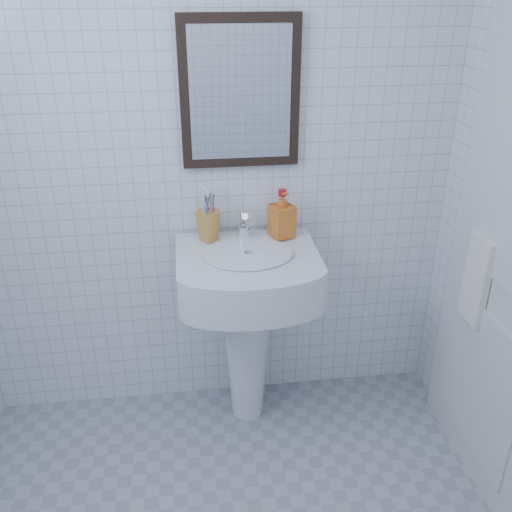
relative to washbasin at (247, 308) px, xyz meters
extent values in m
cube|color=white|center=(-0.13, 0.21, 0.62)|extent=(2.20, 0.02, 2.50)
cone|color=white|center=(0.00, 0.03, -0.25)|extent=(0.24, 0.24, 0.76)
cube|color=white|center=(0.00, -0.03, 0.20)|extent=(0.61, 0.43, 0.18)
cube|color=white|center=(0.00, 0.14, 0.28)|extent=(0.61, 0.11, 0.03)
cylinder|color=white|center=(0.00, -0.06, 0.30)|extent=(0.38, 0.38, 0.01)
cylinder|color=silver|center=(0.00, 0.11, 0.33)|extent=(0.06, 0.06, 0.06)
cylinder|color=silver|center=(0.00, 0.10, 0.40)|extent=(0.03, 0.11, 0.09)
cylinder|color=silver|center=(0.00, 0.14, 0.37)|extent=(0.04, 0.06, 0.10)
imported|color=#C24C12|center=(0.17, 0.11, 0.41)|extent=(0.13, 0.13, 0.22)
cube|color=black|center=(0.00, 0.19, 0.92)|extent=(0.50, 0.04, 0.62)
cube|color=silver|center=(0.00, 0.17, 0.92)|extent=(0.42, 0.00, 0.54)
cube|color=silver|center=(0.95, -0.44, 0.37)|extent=(0.04, 0.80, 2.00)
torus|color=silver|center=(0.93, -0.30, 0.42)|extent=(0.01, 0.18, 0.18)
cube|color=white|center=(0.91, -0.30, 0.24)|extent=(0.03, 0.16, 0.38)
camera|label=1|loc=(-0.25, -2.21, 1.37)|focal=40.00mm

